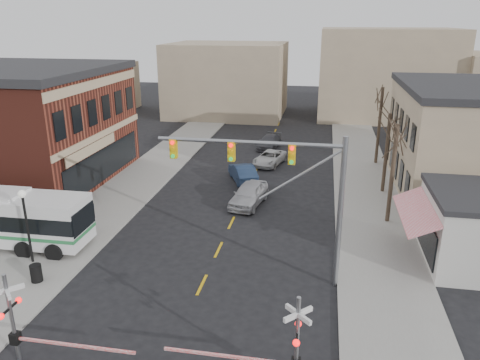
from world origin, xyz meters
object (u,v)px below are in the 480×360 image
at_px(rr_crossing_west, 22,321).
at_px(street_lamp, 25,211).
at_px(car_a, 249,194).
at_px(car_d, 269,142).
at_px(traffic_signal_mast, 288,179).
at_px(car_b, 243,172).
at_px(pedestrian_far, 88,208).
at_px(trash_bin, 36,273).
at_px(rr_crossing_east, 285,344).
at_px(car_c, 270,158).
at_px(pedestrian_near, 73,232).

distance_m(rr_crossing_west, street_lamp, 8.81).
bearing_deg(car_a, car_d, 101.44).
bearing_deg(car_d, traffic_signal_mast, -72.23).
height_order(car_b, pedestrian_far, pedestrian_far).
distance_m(trash_bin, car_a, 15.86).
xyz_separation_m(rr_crossing_east, car_c, (-3.89, 28.37, -1.32)).
bearing_deg(car_c, street_lamp, -103.02).
relative_size(rr_crossing_east, pedestrian_far, 3.21).
distance_m(traffic_signal_mast, car_d, 27.43).
bearing_deg(rr_crossing_west, car_a, 71.64).
distance_m(traffic_signal_mast, rr_crossing_west, 13.24).
distance_m(rr_crossing_east, car_c, 28.66).
xyz_separation_m(rr_crossing_east, car_b, (-5.60, 23.17, -1.19)).
height_order(rr_crossing_west, rr_crossing_east, same).
xyz_separation_m(car_d, pedestrian_near, (-9.07, -24.97, 0.26)).
height_order(car_b, car_c, car_b).
xyz_separation_m(car_b, car_d, (0.92, 11.20, -0.10)).
bearing_deg(trash_bin, rr_crossing_west, -60.49).
xyz_separation_m(rr_crossing_east, car_d, (-4.67, 34.37, -1.30)).
distance_m(street_lamp, car_a, 15.55).
height_order(rr_crossing_west, trash_bin, rr_crossing_west).
bearing_deg(trash_bin, car_d, 73.27).
bearing_deg(rr_crossing_east, car_b, 103.58).
bearing_deg(car_d, car_b, -85.58).
distance_m(rr_crossing_east, car_b, 23.86).
xyz_separation_m(trash_bin, pedestrian_far, (-1.10, 7.93, 0.40)).
bearing_deg(pedestrian_far, traffic_signal_mast, -53.98).
xyz_separation_m(rr_crossing_west, car_a, (6.11, 18.42, -1.14)).
distance_m(trash_bin, car_d, 30.59).
xyz_separation_m(rr_crossing_east, pedestrian_near, (-13.74, 9.40, -1.04)).
bearing_deg(rr_crossing_west, pedestrian_far, 107.46).
distance_m(rr_crossing_east, street_lamp, 16.54).
height_order(car_c, pedestrian_far, pedestrian_far).
height_order(street_lamp, pedestrian_far, street_lamp).
relative_size(rr_crossing_east, car_a, 1.15).
xyz_separation_m(street_lamp, pedestrian_far, (0.37, 6.05, -2.23)).
bearing_deg(car_c, car_a, -77.61).
distance_m(pedestrian_near, pedestrian_far, 3.70).
bearing_deg(car_b, pedestrian_far, 25.28).
height_order(rr_crossing_east, trash_bin, rr_crossing_east).
height_order(traffic_signal_mast, pedestrian_near, traffic_signal_mast).
height_order(street_lamp, car_a, street_lamp).
bearing_deg(car_d, car_a, -79.36).
bearing_deg(street_lamp, pedestrian_near, 63.56).
relative_size(car_d, pedestrian_far, 2.65).
bearing_deg(rr_crossing_east, car_a, 103.28).
xyz_separation_m(car_a, car_d, (-0.43, 16.40, -0.16)).
xyz_separation_m(trash_bin, car_b, (7.89, 18.09, 0.18)).
bearing_deg(car_a, rr_crossing_east, -66.80).
bearing_deg(street_lamp, traffic_signal_mast, 3.03).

